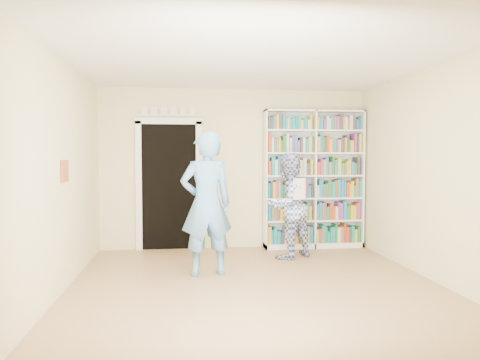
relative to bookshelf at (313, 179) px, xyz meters
The scene contains 11 objects.
floor 2.95m from the bookshelf, 119.94° to the right, with size 5.00×5.00×0.00m, color #9F794D.
ceiling 3.10m from the bookshelf, 119.94° to the right, with size 5.00×5.00×0.00m, color white.
wall_back 1.37m from the bookshelf, behind, with size 4.50×4.50×0.00m, color beige.
wall_left 4.30m from the bookshelf, 146.93° to the right, with size 5.00×5.00×0.00m, color beige.
wall_right 2.52m from the bookshelf, 69.00° to the right, with size 5.00×5.00×0.00m, color beige.
bookshelf is the anchor object (origin of this frame).
doorway 2.45m from the bookshelf, behind, with size 1.10×0.08×2.43m.
wall_art 4.18m from the bookshelf, 149.08° to the right, with size 0.03×0.25×0.25m, color brown.
man_blue 2.54m from the bookshelf, 139.09° to the right, with size 0.69×0.45×1.89m, color #5B95CB.
man_plaid 1.05m from the bookshelf, 129.12° to the right, with size 0.78×0.61×1.61m, color #314897.
paper_sheet 1.11m from the bookshelf, 116.65° to the right, with size 0.23×0.01×0.32m, color white.
Camera 1 is at (-0.86, -5.43, 1.58)m, focal length 35.00 mm.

